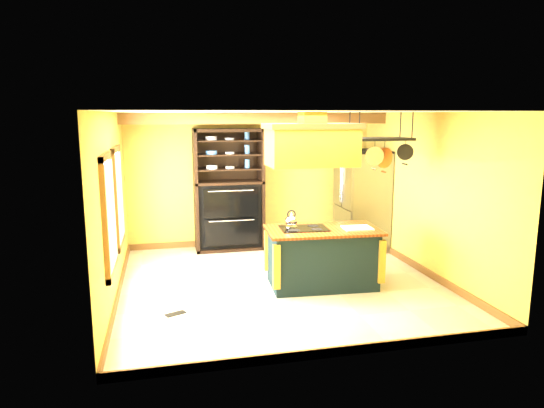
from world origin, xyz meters
name	(u,v)px	position (x,y,z in m)	size (l,w,h in m)	color
floor	(280,283)	(0.00, 0.00, 0.00)	(5.00, 5.00, 0.00)	beige
ceiling	(281,112)	(0.00, 0.00, 2.70)	(5.00, 5.00, 0.00)	white
wall_back	(252,180)	(0.00, 2.50, 1.35)	(5.00, 0.02, 2.70)	#B99B43
wall_front	(337,240)	(0.00, -2.50, 1.35)	(5.00, 0.02, 2.70)	#B99B43
wall_left	(113,207)	(-2.50, 0.00, 1.35)	(0.02, 5.00, 2.70)	#B99B43
wall_right	(426,194)	(2.50, 0.00, 1.35)	(0.02, 5.00, 2.70)	#B99B43
ceiling_beam	(259,118)	(0.00, 1.70, 2.59)	(5.00, 0.15, 0.20)	brown
window_near	(109,214)	(-2.47, -0.80, 1.40)	(0.06, 1.06, 1.56)	brown
window_far	(118,197)	(-2.47, 0.60, 1.40)	(0.06, 1.06, 1.56)	brown
kitchen_island	(322,257)	(0.61, -0.25, 0.47)	(1.80, 1.07, 1.11)	black
range_hood	(312,143)	(0.41, -0.25, 2.24)	(1.39, 0.78, 0.80)	gold
pot_rack	(380,145)	(1.52, -0.25, 2.20)	(1.01, 0.48, 0.87)	black
refrigerator	(362,202)	(2.06, 1.64, 0.94)	(0.84, 0.99, 1.94)	gray
hutch	(229,203)	(-0.51, 2.24, 0.92)	(1.35, 0.61, 2.40)	black
floor_register	(175,314)	(-1.68, -0.89, 0.01)	(0.28, 0.12, 0.01)	black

